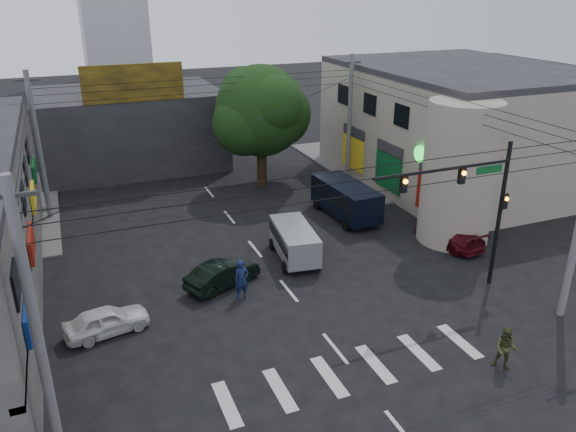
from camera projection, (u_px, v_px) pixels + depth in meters
ground at (305, 312)px, 25.34m from camera, size 160.00×160.00×0.00m
sidewalk_far_right at (415, 160)px, 46.98m from camera, size 16.00×16.00×0.15m
building_right at (459, 127)px, 41.20m from camera, size 14.00×18.00×8.00m
corner_column at (459, 173)px, 31.06m from camera, size 4.00×4.00×8.00m
building_far at (130, 128)px, 45.06m from camera, size 14.00×10.00×6.00m
billboard at (133, 83)px, 39.22m from camera, size 7.00×0.30×2.60m
street_tree at (261, 111)px, 39.19m from camera, size 6.40×6.40×8.70m
traffic_gantry at (474, 196)px, 25.35m from camera, size 7.10×0.35×7.20m
utility_pole_near_left at (36, 327)px, 16.08m from camera, size 0.32×0.32×9.20m
utility_pole_far_left at (39, 148)px, 33.63m from camera, size 0.32×0.32×9.20m
utility_pole_far_right at (350, 119)px, 40.93m from camera, size 0.32×0.32×9.20m
dark_sedan at (222, 274)px, 27.30m from camera, size 4.23×4.87×1.27m
white_compact at (106, 321)px, 23.58m from camera, size 2.70×4.05×1.20m
maroon_sedan at (449, 233)px, 31.71m from camera, size 2.56×4.85×1.32m
silver_minivan at (294, 243)px, 29.88m from camera, size 4.69×2.86×1.82m
navy_van at (346, 201)px, 35.25m from camera, size 5.71×2.62×2.20m
traffic_officer at (242, 280)px, 26.08m from camera, size 0.75×0.53×1.93m
pedestrian_olive at (506, 349)px, 21.27m from camera, size 1.53×1.53×1.78m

